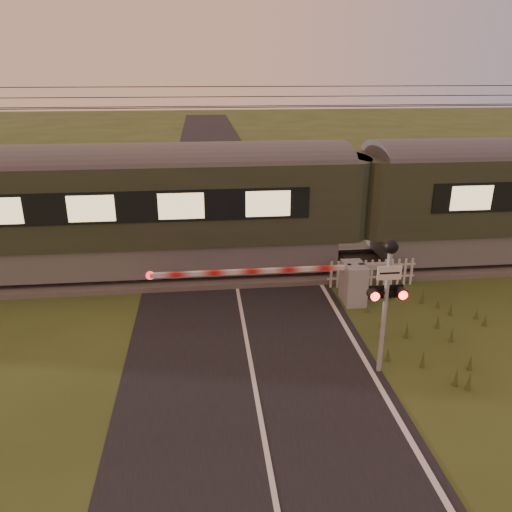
{
  "coord_description": "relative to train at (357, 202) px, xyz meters",
  "views": [
    {
      "loc": [
        -0.99,
        -9.71,
        6.61
      ],
      "look_at": [
        0.43,
        3.2,
        1.73
      ],
      "focal_mm": 35.0,
      "sensor_mm": 36.0,
      "label": 1
    }
  ],
  "objects": [
    {
      "name": "picket_fence",
      "position": [
        0.05,
        -1.89,
        -1.86
      ],
      "size": [
        2.88,
        0.08,
        0.91
      ],
      "color": "silver",
      "rests_on": "ground"
    },
    {
      "name": "train",
      "position": [
        0.0,
        0.0,
        0.0
      ],
      "size": [
        43.74,
        3.02,
        4.08
      ],
      "color": "slate",
      "rests_on": "ground"
    },
    {
      "name": "ground",
      "position": [
        -4.27,
        -6.5,
        -2.32
      ],
      "size": [
        160.0,
        160.0,
        0.0
      ],
      "primitive_type": "plane",
      "color": "#323F18",
      "rests_on": "ground"
    },
    {
      "name": "crossing_signal",
      "position": [
        -1.33,
        -6.64,
        -0.09
      ],
      "size": [
        0.82,
        0.35,
        3.24
      ],
      "color": "gray",
      "rests_on": "ground"
    },
    {
      "name": "boom_gate",
      "position": [
        -1.19,
        -2.96,
        -1.64
      ],
      "size": [
        7.18,
        0.94,
        1.26
      ],
      "color": "gray",
      "rests_on": "ground"
    },
    {
      "name": "track_bed",
      "position": [
        -4.27,
        0.0,
        -2.26
      ],
      "size": [
        140.0,
        3.4,
        0.39
      ],
      "color": "#47423D",
      "rests_on": "ground"
    },
    {
      "name": "road",
      "position": [
        -4.25,
        -6.73,
        -2.31
      ],
      "size": [
        6.0,
        140.0,
        0.03
      ],
      "color": "black",
      "rests_on": "ground"
    },
    {
      "name": "overhead_wires",
      "position": [
        -4.27,
        0.0,
        3.4
      ],
      "size": [
        120.0,
        0.62,
        0.62
      ],
      "color": "black",
      "rests_on": "ground"
    }
  ]
}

